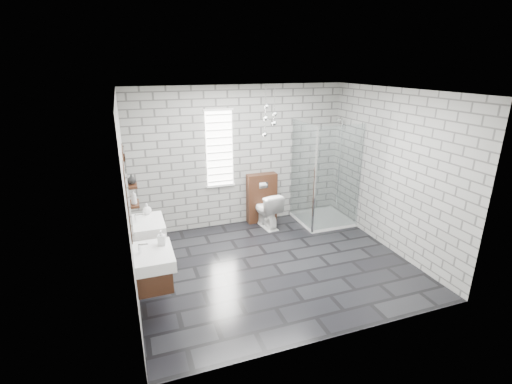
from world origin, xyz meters
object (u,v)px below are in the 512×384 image
vanity_left (150,259)px  cistern_panel (262,198)px  vanity_right (145,227)px  toilet (267,210)px  shower_enclosure (322,200)px

vanity_left → cistern_panel: size_ratio=1.57×
vanity_left → vanity_right: size_ratio=1.00×
toilet → vanity_left: bearing=33.4°
shower_enclosure → vanity_left: bearing=-153.0°
vanity_left → vanity_right: 1.00m
cistern_panel → toilet: cistern_panel is taller
shower_enclosure → cistern_panel: bearing=154.5°
vanity_left → vanity_right: bearing=90.0°
vanity_right → vanity_left: bearing=-90.0°
vanity_right → toilet: vanity_right is taller
shower_enclosure → toilet: shower_enclosure is taller
vanity_right → cistern_panel: size_ratio=1.57×
vanity_left → cistern_panel: bearing=44.1°
cistern_panel → toilet: 0.32m
cistern_panel → toilet: bearing=-90.0°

